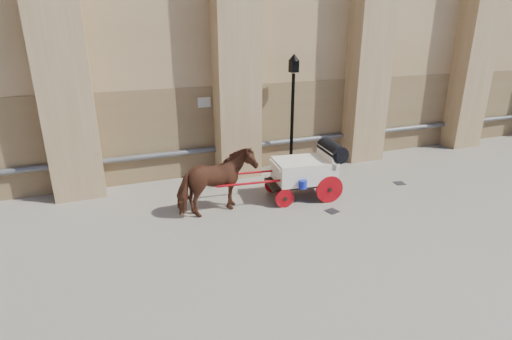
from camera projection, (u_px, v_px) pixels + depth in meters
name	position (u px, v px, depth m)	size (l,w,h in m)	color
ground	(314.00, 212.00, 10.98)	(90.00, 90.00, 0.00)	#6E655A
horse	(217.00, 183.00, 10.64)	(0.96, 2.11, 1.79)	brown
carriage	(308.00, 169.00, 11.70)	(3.86, 1.45, 1.65)	black
street_lamp	(292.00, 111.00, 13.48)	(0.37, 0.37, 3.99)	black
drain_grate_near	(332.00, 211.00, 11.04)	(0.32, 0.32, 0.01)	black
drain_grate_far	(400.00, 183.00, 12.99)	(0.32, 0.32, 0.01)	black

